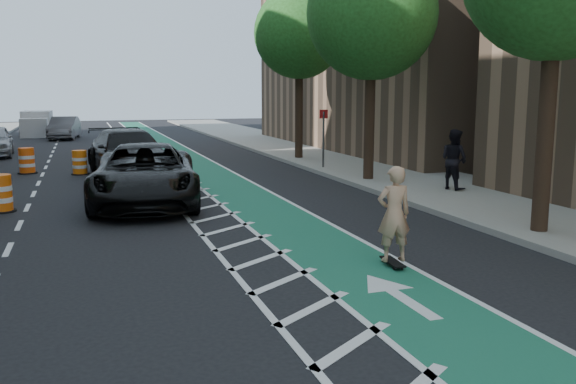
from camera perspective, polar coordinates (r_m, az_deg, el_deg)
name	(u,v)px	position (r m, az deg, el deg)	size (l,w,h in m)	color
ground	(183,267)	(11.49, -9.81, -6.95)	(120.00, 120.00, 0.00)	black
bike_lane	(223,183)	(21.65, -6.06, 0.86)	(2.00, 90.00, 0.01)	#1B5F41
buffer_strip	(181,185)	(21.38, -9.99, 0.65)	(1.40, 90.00, 0.01)	silver
sidewalk_right	(388,173)	(23.89, 9.34, 1.75)	(5.00, 90.00, 0.15)	gray
curb_right	(329,176)	(22.85, 3.89, 1.52)	(0.12, 90.00, 0.16)	gray
tree_r_c	(378,13)	(21.33, 8.41, 16.22)	(4.20, 4.20, 7.90)	#382619
tree_r_d	(298,34)	(28.66, 0.92, 14.55)	(4.20, 4.20, 7.90)	#382619
sign_post	(323,138)	(24.77, 3.33, 5.10)	(0.35, 0.08, 2.47)	#4C4C4C
skateboard	(392,262)	(11.52, 9.75, -6.46)	(0.29, 0.79, 0.10)	black
skateboarder	(394,214)	(11.31, 9.88, -2.04)	(0.65, 0.42, 1.77)	tan
suv_near	(145,175)	(17.84, -13.22, 1.60)	(2.86, 6.20, 1.72)	black
suv_far	(129,153)	(24.05, -14.67, 3.55)	(2.47, 6.07, 1.76)	black
car_grey	(64,128)	(44.14, -20.20, 5.65)	(1.59, 4.57, 1.51)	#5E5D63
pedestrian	(454,159)	(19.83, 15.27, 2.97)	(0.92, 0.72, 1.89)	black
box_truck	(37,125)	(47.87, -22.46, 5.85)	(2.06, 4.34, 1.78)	silver
barrel_a	(1,194)	(18.05, -25.29, -0.21)	(0.74, 0.74, 1.01)	#EF5E0C
barrel_b	(80,163)	(25.06, -18.91, 2.58)	(0.69, 0.69, 0.94)	orange
barrel_c	(27,161)	(26.11, -23.25, 2.65)	(0.74, 0.74, 1.01)	#FF560D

